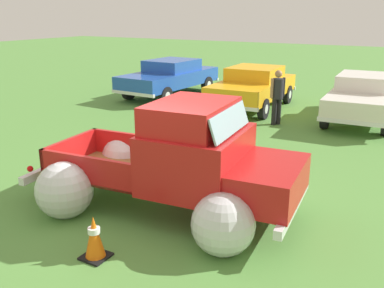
{
  "coord_description": "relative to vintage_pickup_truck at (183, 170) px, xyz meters",
  "views": [
    {
      "loc": [
        3.82,
        -5.64,
        3.27
      ],
      "look_at": [
        0.0,
        1.02,
        0.88
      ],
      "focal_mm": 39.87,
      "sensor_mm": 36.0,
      "label": 1
    }
  ],
  "objects": [
    {
      "name": "ground_plane",
      "position": [
        -0.39,
        -0.04,
        -0.76
      ],
      "size": [
        80.0,
        80.0,
        0.0
      ],
      "primitive_type": "plane",
      "color": "#548C3D"
    },
    {
      "name": "vintage_pickup_truck",
      "position": [
        0.0,
        0.0,
        0.0
      ],
      "size": [
        4.77,
        3.09,
        1.96
      ],
      "rotation": [
        0.0,
        0.0,
        0.09
      ],
      "color": "black",
      "rests_on": "ground"
    },
    {
      "name": "show_car_0",
      "position": [
        -5.87,
        8.77,
        0.03
      ],
      "size": [
        2.13,
        4.78,
        1.43
      ],
      "rotation": [
        0.0,
        0.0,
        -1.61
      ],
      "color": "black",
      "rests_on": "ground"
    },
    {
      "name": "show_car_1",
      "position": [
        -2.1,
        8.28,
        0.03
      ],
      "size": [
        2.1,
        4.43,
        1.43
      ],
      "rotation": [
        0.0,
        0.0,
        -1.53
      ],
      "color": "black",
      "rests_on": "ground"
    },
    {
      "name": "show_car_2",
      "position": [
        1.54,
        8.22,
        0.03
      ],
      "size": [
        2.03,
        4.55,
        1.43
      ],
      "rotation": [
        0.0,
        0.0,
        -1.52
      ],
      "color": "black",
      "rests_on": "ground"
    },
    {
      "name": "spectator_0",
      "position": [
        -0.59,
        6.45,
        0.17
      ],
      "size": [
        0.47,
        0.5,
        1.63
      ],
      "rotation": [
        0.0,
        0.0,
        2.6
      ],
      "color": "black",
      "rests_on": "ground"
    },
    {
      "name": "lane_cone_0",
      "position": [
        -0.31,
        -1.84,
        -0.45
      ],
      "size": [
        0.36,
        0.36,
        0.63
      ],
      "color": "black",
      "rests_on": "ground"
    }
  ]
}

